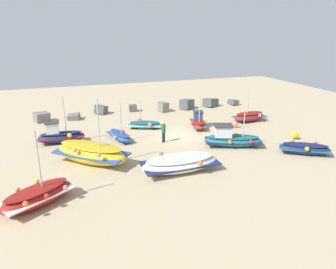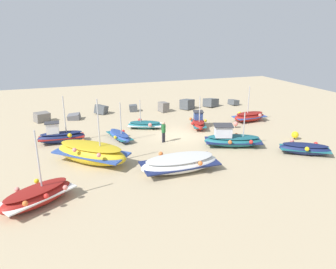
{
  "view_description": "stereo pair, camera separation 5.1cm",
  "coord_description": "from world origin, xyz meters",
  "px_view_note": "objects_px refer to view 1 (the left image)",
  "views": [
    {
      "loc": [
        -9.28,
        -23.78,
        8.52
      ],
      "look_at": [
        -1.55,
        -2.05,
        0.9
      ],
      "focal_mm": 34.53,
      "sensor_mm": 36.0,
      "label": 1
    },
    {
      "loc": [
        -9.23,
        -23.8,
        8.52
      ],
      "look_at": [
        -1.55,
        -2.05,
        0.9
      ],
      "focal_mm": 34.53,
      "sensor_mm": 36.0,
      "label": 2
    }
  ],
  "objects_px": {
    "mooring_buoy_1": "(295,135)",
    "person_walking": "(164,131)",
    "fishing_boat_4": "(145,125)",
    "fishing_boat_6": "(249,116)",
    "fishing_boat_0": "(232,139)",
    "fishing_boat_7": "(180,163)",
    "fishing_boat_5": "(37,196)",
    "fishing_boat_8": "(198,122)",
    "fishing_boat_2": "(60,136)",
    "mooring_buoy_0": "(236,124)",
    "fishing_boat_3": "(91,153)",
    "fishing_boat_1": "(119,136)",
    "fishing_boat_9": "(305,149)"
  },
  "relations": [
    {
      "from": "fishing_boat_0",
      "to": "fishing_boat_1",
      "type": "xyz_separation_m",
      "value": [
        -7.71,
        4.27,
        -0.21
      ]
    },
    {
      "from": "fishing_boat_3",
      "to": "fishing_boat_4",
      "type": "bearing_deg",
      "value": -87.3
    },
    {
      "from": "fishing_boat_5",
      "to": "person_walking",
      "type": "xyz_separation_m",
      "value": [
        9.03,
        6.83,
        0.44
      ]
    },
    {
      "from": "fishing_boat_4",
      "to": "fishing_boat_3",
      "type": "bearing_deg",
      "value": -108.49
    },
    {
      "from": "fishing_boat_6",
      "to": "fishing_boat_3",
      "type": "bearing_deg",
      "value": -166.37
    },
    {
      "from": "fishing_boat_6",
      "to": "mooring_buoy_0",
      "type": "distance_m",
      "value": 2.79
    },
    {
      "from": "fishing_boat_8",
      "to": "fishing_boat_9",
      "type": "distance_m",
      "value": 9.53
    },
    {
      "from": "fishing_boat_8",
      "to": "mooring_buoy_1",
      "type": "height_order",
      "value": "fishing_boat_8"
    },
    {
      "from": "fishing_boat_5",
      "to": "mooring_buoy_1",
      "type": "relative_size",
      "value": 6.1
    },
    {
      "from": "fishing_boat_7",
      "to": "person_walking",
      "type": "height_order",
      "value": "person_walking"
    },
    {
      "from": "fishing_boat_2",
      "to": "fishing_boat_3",
      "type": "height_order",
      "value": "fishing_boat_3"
    },
    {
      "from": "fishing_boat_1",
      "to": "fishing_boat_6",
      "type": "relative_size",
      "value": 0.96
    },
    {
      "from": "fishing_boat_5",
      "to": "mooring_buoy_0",
      "type": "height_order",
      "value": "fishing_boat_5"
    },
    {
      "from": "person_walking",
      "to": "mooring_buoy_0",
      "type": "bearing_deg",
      "value": 77.12
    },
    {
      "from": "fishing_boat_6",
      "to": "fishing_boat_9",
      "type": "distance_m",
      "value": 8.74
    },
    {
      "from": "fishing_boat_5",
      "to": "fishing_boat_8",
      "type": "xyz_separation_m",
      "value": [
        13.24,
        9.54,
        -0.02
      ]
    },
    {
      "from": "fishing_boat_8",
      "to": "mooring_buoy_1",
      "type": "distance_m",
      "value": 8.17
    },
    {
      "from": "fishing_boat_4",
      "to": "fishing_boat_6",
      "type": "relative_size",
      "value": 0.97
    },
    {
      "from": "fishing_boat_0",
      "to": "fishing_boat_4",
      "type": "xyz_separation_m",
      "value": [
        -4.94,
        6.65,
        -0.24
      ]
    },
    {
      "from": "fishing_boat_1",
      "to": "mooring_buoy_1",
      "type": "bearing_deg",
      "value": -122.85
    },
    {
      "from": "fishing_boat_7",
      "to": "fishing_boat_5",
      "type": "bearing_deg",
      "value": 8.54
    },
    {
      "from": "fishing_boat_4",
      "to": "fishing_boat_2",
      "type": "bearing_deg",
      "value": -145.72
    },
    {
      "from": "fishing_boat_3",
      "to": "person_walking",
      "type": "relative_size",
      "value": 3.09
    },
    {
      "from": "fishing_boat_2",
      "to": "person_walking",
      "type": "xyz_separation_m",
      "value": [
        7.6,
        -2.53,
        0.38
      ]
    },
    {
      "from": "fishing_boat_2",
      "to": "mooring_buoy_1",
      "type": "distance_m",
      "value": 18.56
    },
    {
      "from": "fishing_boat_2",
      "to": "mooring_buoy_0",
      "type": "relative_size",
      "value": 6.32
    },
    {
      "from": "fishing_boat_0",
      "to": "fishing_boat_1",
      "type": "height_order",
      "value": "fishing_boat_1"
    },
    {
      "from": "fishing_boat_0",
      "to": "fishing_boat_7",
      "type": "xyz_separation_m",
      "value": [
        -5.32,
        -2.86,
        -0.05
      ]
    },
    {
      "from": "fishing_boat_4",
      "to": "fishing_boat_6",
      "type": "height_order",
      "value": "fishing_boat_6"
    },
    {
      "from": "fishing_boat_3",
      "to": "fishing_boat_5",
      "type": "height_order",
      "value": "fishing_boat_3"
    },
    {
      "from": "fishing_boat_7",
      "to": "fishing_boat_9",
      "type": "relative_size",
      "value": 1.43
    },
    {
      "from": "fishing_boat_4",
      "to": "fishing_boat_5",
      "type": "xyz_separation_m",
      "value": [
        -8.66,
        -10.93,
        0.19
      ]
    },
    {
      "from": "fishing_boat_1",
      "to": "fishing_boat_9",
      "type": "xyz_separation_m",
      "value": [
        11.76,
        -7.46,
        0.07
      ]
    },
    {
      "from": "fishing_boat_9",
      "to": "mooring_buoy_1",
      "type": "bearing_deg",
      "value": 94.13
    },
    {
      "from": "fishing_boat_0",
      "to": "fishing_boat_3",
      "type": "xyz_separation_m",
      "value": [
        -10.39,
        0.25,
        0.15
      ]
    },
    {
      "from": "fishing_boat_7",
      "to": "fishing_boat_9",
      "type": "height_order",
      "value": "fishing_boat_7"
    },
    {
      "from": "fishing_boat_1",
      "to": "person_walking",
      "type": "xyz_separation_m",
      "value": [
        3.14,
        -1.72,
        0.6
      ]
    },
    {
      "from": "fishing_boat_7",
      "to": "mooring_buoy_1",
      "type": "bearing_deg",
      "value": -168.33
    },
    {
      "from": "fishing_boat_8",
      "to": "fishing_boat_7",
      "type": "bearing_deg",
      "value": 165.64
    },
    {
      "from": "fishing_boat_3",
      "to": "mooring_buoy_0",
      "type": "bearing_deg",
      "value": -120.92
    },
    {
      "from": "fishing_boat_4",
      "to": "person_walking",
      "type": "relative_size",
      "value": 2.0
    },
    {
      "from": "fishing_boat_5",
      "to": "mooring_buoy_1",
      "type": "bearing_deg",
      "value": 158.74
    },
    {
      "from": "fishing_boat_5",
      "to": "mooring_buoy_0",
      "type": "relative_size",
      "value": 7.04
    },
    {
      "from": "fishing_boat_9",
      "to": "person_walking",
      "type": "xyz_separation_m",
      "value": [
        -8.62,
        5.74,
        0.54
      ]
    },
    {
      "from": "fishing_boat_6",
      "to": "fishing_boat_8",
      "type": "bearing_deg",
      "value": 177.37
    },
    {
      "from": "fishing_boat_0",
      "to": "fishing_boat_2",
      "type": "height_order",
      "value": "fishing_boat_2"
    },
    {
      "from": "fishing_boat_5",
      "to": "fishing_boat_6",
      "type": "bearing_deg",
      "value": 174.72
    },
    {
      "from": "mooring_buoy_1",
      "to": "person_walking",
      "type": "bearing_deg",
      "value": 164.07
    },
    {
      "from": "fishing_boat_1",
      "to": "fishing_boat_4",
      "type": "relative_size",
      "value": 0.99
    },
    {
      "from": "fishing_boat_2",
      "to": "fishing_boat_4",
      "type": "distance_m",
      "value": 7.4
    }
  ]
}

